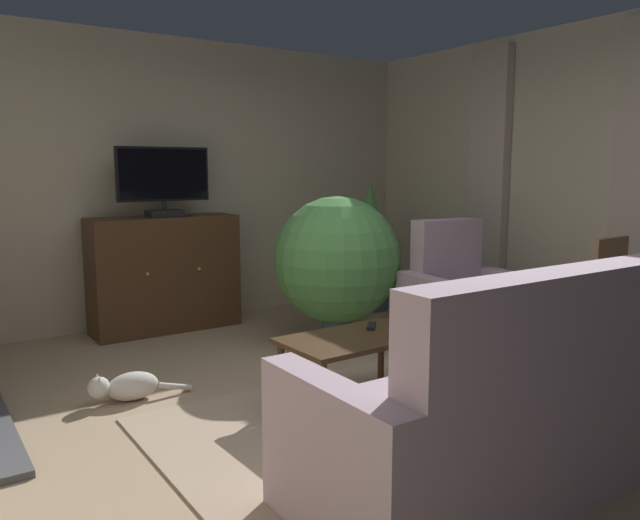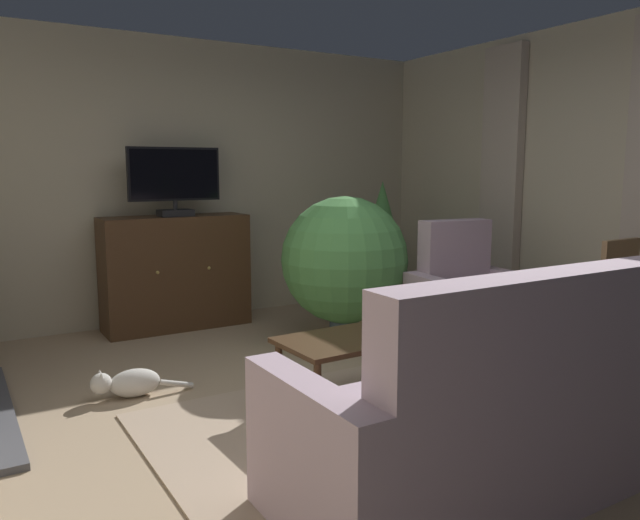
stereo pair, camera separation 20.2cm
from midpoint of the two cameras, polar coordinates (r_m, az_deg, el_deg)
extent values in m
cube|color=tan|center=(3.83, 4.52, -14.36)|extent=(5.84, 6.32, 0.04)
cube|color=#B2A88E|center=(6.14, -11.49, 7.08)|extent=(5.84, 0.10, 2.67)
cube|color=#BBB095|center=(5.54, 27.92, 6.14)|extent=(0.10, 6.32, 2.67)
cube|color=#B2A393|center=(6.21, 17.28, 8.12)|extent=(0.10, 0.44, 2.24)
cube|color=tan|center=(3.73, 8.44, -14.68)|extent=(2.70, 1.90, 0.01)
cube|color=black|center=(5.91, -12.01, -5.79)|extent=(1.25, 0.37, 0.06)
cube|color=#422B19|center=(5.81, -12.16, -1.12)|extent=(1.31, 0.43, 1.04)
sphere|color=tan|center=(5.51, -13.71, -1.13)|extent=(0.03, 0.03, 0.03)
sphere|color=tan|center=(5.67, -9.16, -0.74)|extent=(0.03, 0.03, 0.03)
cube|color=black|center=(5.70, -12.17, 4.26)|extent=(0.30, 0.20, 0.06)
cylinder|color=black|center=(5.69, -12.19, 4.96)|extent=(0.04, 0.04, 0.08)
cube|color=black|center=(5.68, -12.27, 7.74)|extent=(0.83, 0.05, 0.47)
cube|color=black|center=(5.66, -12.18, 7.74)|extent=(0.79, 0.01, 0.43)
cube|color=#422B19|center=(3.87, 4.64, -7.25)|extent=(0.94, 0.57, 0.03)
cylinder|color=#422B19|center=(4.34, 7.15, -8.52)|extent=(0.04, 0.04, 0.40)
cylinder|color=#422B19|center=(3.89, -2.29, -10.50)|extent=(0.04, 0.04, 0.40)
cylinder|color=#422B19|center=(4.03, 11.24, -9.96)|extent=(0.04, 0.04, 0.40)
cylinder|color=#422B19|center=(3.54, 1.44, -12.45)|extent=(0.04, 0.04, 0.40)
cube|color=black|center=(4.06, 6.20, -6.13)|extent=(0.15, 0.16, 0.02)
cube|color=#AD93A3|center=(3.14, 17.42, -15.27)|extent=(1.82, 0.85, 0.45)
cube|color=#AD93A3|center=(2.77, 22.99, -7.15)|extent=(1.82, 0.20, 0.61)
cube|color=#AD93A3|center=(2.50, 1.55, -18.49)|extent=(0.15, 0.85, 0.67)
cube|color=#AD93A3|center=(3.86, 27.38, -9.60)|extent=(0.15, 0.85, 0.67)
cube|color=slate|center=(3.15, 22.79, -8.82)|extent=(0.37, 0.15, 0.36)
cube|color=#AD93A3|center=(4.97, 15.65, -6.34)|extent=(0.69, 0.96, 0.45)
cube|color=#AD93A3|center=(5.13, 13.36, 0.23)|extent=(0.61, 0.25, 0.61)
cube|color=#AD93A3|center=(5.18, 18.77, -4.74)|extent=(0.24, 0.90, 0.65)
cube|color=#AD93A3|center=(4.72, 12.32, -5.72)|extent=(0.24, 0.90, 0.65)
cube|color=#93704C|center=(4.81, 26.90, -1.43)|extent=(0.40, 0.06, 0.53)
cylinder|color=#93704C|center=(4.75, 25.44, -7.76)|extent=(0.04, 0.04, 0.41)
cylinder|color=#93704C|center=(5.07, 27.69, -6.91)|extent=(0.04, 0.04, 0.41)
cylinder|color=#93704C|center=(4.55, 27.90, -2.61)|extent=(0.05, 0.37, 0.03)
cylinder|color=#3D4C5B|center=(6.52, 6.53, -3.11)|extent=(0.42, 0.42, 0.33)
cone|color=#4C8E47|center=(6.42, 6.63, 2.73)|extent=(0.58, 0.58, 1.01)
cylinder|color=#3D4C5B|center=(5.30, 3.33, -6.30)|extent=(0.25, 0.25, 0.23)
sphere|color=#4C8E47|center=(5.18, 3.39, 0.02)|extent=(1.06, 1.06, 1.06)
ellipsoid|color=beige|center=(4.22, -15.36, -10.85)|extent=(0.33, 0.20, 0.18)
sphere|color=beige|center=(4.18, -18.19, -10.78)|extent=(0.14, 0.14, 0.14)
cone|color=beige|center=(4.13, -18.15, -10.11)|extent=(0.04, 0.04, 0.04)
cone|color=beige|center=(4.20, -18.31, -9.81)|extent=(0.04, 0.04, 0.04)
cylinder|color=beige|center=(4.25, -11.72, -11.10)|extent=(0.22, 0.05, 0.09)
camera|label=1|loc=(0.10, -88.55, 0.22)|focal=34.77mm
camera|label=2|loc=(0.10, 91.45, -0.22)|focal=34.77mm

